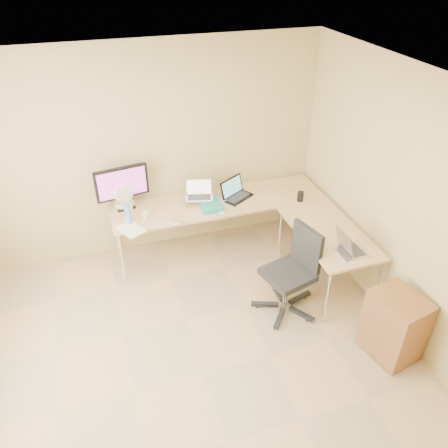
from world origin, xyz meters
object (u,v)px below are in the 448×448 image
object	(u,v)px
mug	(145,215)
office_chair	(288,273)
desk_main	(219,225)
cabinet	(394,325)
laptop_return	(353,243)
desk_return	(325,257)
water_bottle	(128,214)
monitor	(123,188)
laptop_black	(237,189)
keyboard	(216,202)
desk_fan	(124,197)
laptop_center	(199,190)

from	to	relation	value
mug	office_chair	distance (m)	1.77
desk_main	cabinet	xyz separation A→B (m)	(1.10, -2.15, -0.01)
mug	laptop_return	xyz separation A→B (m)	(1.94, -1.30, 0.07)
desk_return	water_bottle	bearing A→B (deg)	158.28
desk_main	water_bottle	distance (m)	1.24
monitor	laptop_return	world-z (taller)	monitor
water_bottle	laptop_return	bearing A→B (deg)	-30.21
desk_main	laptop_black	size ratio (longest dim) A/B	6.96
desk_return	office_chair	world-z (taller)	office_chair
water_bottle	laptop_return	xyz separation A→B (m)	(2.14, -1.25, -0.00)
keyboard	desk_fan	size ratio (longest dim) A/B	1.25
desk_main	water_bottle	xyz separation A→B (m)	(-1.13, -0.16, 0.49)
laptop_center	keyboard	distance (m)	0.26
laptop_black	mug	distance (m)	1.18
desk_fan	office_chair	bearing A→B (deg)	-63.20
desk_return	keyboard	bearing A→B (deg)	136.59
desk_fan	laptop_return	size ratio (longest dim) A/B	0.85
monitor	desk_return	bearing A→B (deg)	-39.10
monitor	keyboard	world-z (taller)	monitor
keyboard	office_chair	xyz separation A→B (m)	(0.42, -1.25, -0.24)
laptop_return	office_chair	xyz separation A→B (m)	(-0.65, 0.13, -0.35)
desk_return	mug	bearing A→B (deg)	154.98
laptop_center	laptop_black	size ratio (longest dim) A/B	0.88
cabinet	water_bottle	bearing A→B (deg)	126.65
desk_return	office_chair	bearing A→B (deg)	-155.46
desk_return	water_bottle	xyz separation A→B (m)	(-2.10, 0.84, 0.49)
laptop_black	desk_fan	bearing A→B (deg)	140.42
desk_fan	cabinet	world-z (taller)	desk_fan
cabinet	laptop_center	bearing A→B (deg)	109.74
desk_return	monitor	xyz separation A→B (m)	(-2.10, 1.20, 0.63)
desk_main	desk_fan	world-z (taller)	desk_fan
keyboard	desk_fan	xyz separation A→B (m)	(-1.08, 0.23, 0.14)
laptop_center	laptop_return	distance (m)	1.92
desk_return	monitor	size ratio (longest dim) A/B	2.07
desk_main	laptop_center	xyz separation A→B (m)	(-0.24, 0.05, 0.53)
laptop_return	keyboard	bearing A→B (deg)	35.78
laptop_black	laptop_return	bearing A→B (deg)	-93.29
desk_main	laptop_center	size ratio (longest dim) A/B	7.92
mug	desk_fan	bearing A→B (deg)	122.21
laptop_black	cabinet	xyz separation A→B (m)	(0.86, -2.16, -0.49)
desk_return	cabinet	size ratio (longest dim) A/B	1.87
laptop_return	cabinet	bearing A→B (deg)	-175.08
laptop_center	keyboard	world-z (taller)	laptop_center
laptop_center	monitor	bearing A→B (deg)	-175.74
desk_main	desk_fan	distance (m)	1.25
monitor	keyboard	xyz separation A→B (m)	(1.08, -0.23, -0.26)
laptop_center	desk_main	bearing A→B (deg)	2.19
desk_return	office_chair	xyz separation A→B (m)	(-0.61, -0.28, 0.14)
laptop_return	cabinet	world-z (taller)	laptop_return
desk_fan	keyboard	bearing A→B (deg)	-30.56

